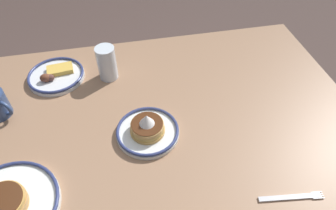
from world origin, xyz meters
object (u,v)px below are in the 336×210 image
(plate_near_main, at_px, (56,75))
(plate_center_pancakes, at_px, (6,206))
(fork_near, at_px, (291,197))
(drinking_glass, at_px, (107,64))
(plate_far_companion, at_px, (147,130))

(plate_near_main, distance_m, plate_center_pancakes, 0.53)
(plate_center_pancakes, relative_size, fork_near, 1.52)
(drinking_glass, bearing_deg, plate_near_main, -9.00)
(drinking_glass, distance_m, fork_near, 0.76)
(plate_near_main, distance_m, drinking_glass, 0.21)
(plate_near_main, height_order, drinking_glass, drinking_glass)
(plate_center_pancakes, xyz_separation_m, plate_far_companion, (-0.41, -0.18, 0.00))
(plate_center_pancakes, height_order, fork_near, plate_center_pancakes)
(plate_far_companion, height_order, fork_near, plate_far_companion)
(plate_far_companion, xyz_separation_m, fork_near, (-0.35, 0.30, -0.02))
(plate_near_main, bearing_deg, fork_near, 135.56)
(plate_near_main, relative_size, fork_near, 1.18)
(plate_center_pancakes, relative_size, drinking_glass, 2.07)
(plate_near_main, bearing_deg, plate_center_pancakes, 79.06)
(plate_near_main, height_order, plate_far_companion, plate_far_companion)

